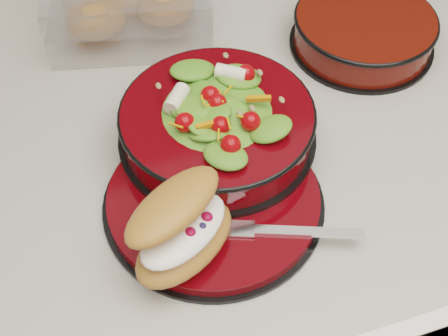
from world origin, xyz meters
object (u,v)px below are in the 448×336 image
object	(u,v)px
croissant	(182,227)
salad_bowl	(217,118)
fork	(286,231)
extra_bowl	(364,30)
island_counter	(278,261)
pastry_box	(130,5)
dinner_plate	(214,200)

from	to	relation	value
croissant	salad_bowl	bearing A→B (deg)	26.60
fork	salad_bowl	bearing A→B (deg)	31.72
salad_bowl	fork	world-z (taller)	salad_bowl
croissant	extra_bowl	size ratio (longest dim) A/B	0.71
island_counter	croissant	size ratio (longest dim) A/B	8.04
island_counter	croissant	world-z (taller)	croissant
island_counter	pastry_box	xyz separation A→B (m)	(-0.19, 0.23, 0.49)
dinner_plate	croissant	distance (m)	0.09
island_counter	croissant	bearing A→B (deg)	-138.57
croissant	fork	bearing A→B (deg)	-41.07
island_counter	dinner_plate	distance (m)	0.51
dinner_plate	salad_bowl	xyz separation A→B (m)	(0.03, 0.09, 0.05)
dinner_plate	extra_bowl	distance (m)	0.37
island_counter	extra_bowl	xyz separation A→B (m)	(0.13, 0.08, 0.48)
croissant	dinner_plate	bearing A→B (deg)	14.32
salad_bowl	croissant	distance (m)	0.17
island_counter	croissant	xyz separation A→B (m)	(-0.22, -0.20, 0.51)
dinner_plate	pastry_box	bearing A→B (deg)	92.60
salad_bowl	extra_bowl	size ratio (longest dim) A/B	1.17
island_counter	extra_bowl	world-z (taller)	extra_bowl
salad_bowl	fork	distance (m)	0.17
island_counter	pastry_box	distance (m)	0.57
fork	extra_bowl	size ratio (longest dim) A/B	0.73
pastry_box	extra_bowl	xyz separation A→B (m)	(0.32, -0.15, -0.01)
salad_bowl	fork	bearing A→B (deg)	-79.32
dinner_plate	extra_bowl	xyz separation A→B (m)	(0.30, 0.22, 0.02)
salad_bowl	island_counter	bearing A→B (deg)	21.31
island_counter	fork	xyz separation A→B (m)	(-0.11, -0.22, 0.47)
island_counter	salad_bowl	xyz separation A→B (m)	(-0.14, -0.05, 0.50)
extra_bowl	dinner_plate	bearing A→B (deg)	-144.60
croissant	extra_bowl	bearing A→B (deg)	4.82
salad_bowl	pastry_box	xyz separation A→B (m)	(-0.05, 0.28, -0.01)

